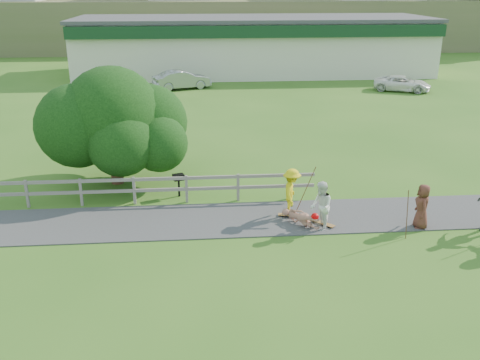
{
  "coord_description": "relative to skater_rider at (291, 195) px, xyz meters",
  "views": [
    {
      "loc": [
        -1.57,
        -16.03,
        8.03
      ],
      "look_at": [
        -0.04,
        2.0,
        1.34
      ],
      "focal_mm": 40.0,
      "sensor_mm": 36.0,
      "label": 1
    }
  ],
  "objects": [
    {
      "name": "ground",
      "position": [
        -1.78,
        -1.55,
        -0.88
      ],
      "size": [
        260.0,
        260.0,
        0.0
      ],
      "primitive_type": "plane",
      "color": "#30621C",
      "rests_on": "ground"
    },
    {
      "name": "path",
      "position": [
        -1.78,
        -0.05,
        -0.86
      ],
      "size": [
        34.0,
        3.0,
        0.04
      ],
      "primitive_type": "cube",
      "color": "#3B3B3D",
      "rests_on": "ground"
    },
    {
      "name": "fence",
      "position": [
        -6.4,
        1.75,
        -0.15
      ],
      "size": [
        15.05,
        0.1,
        1.1
      ],
      "color": "slate",
      "rests_on": "ground"
    },
    {
      "name": "strip_mall",
      "position": [
        2.22,
        33.39,
        1.7
      ],
      "size": [
        32.5,
        10.75,
        5.1
      ],
      "color": "silver",
      "rests_on": "ground"
    },
    {
      "name": "skater_rider",
      "position": [
        0.0,
        0.0,
        0.0
      ],
      "size": [
        0.88,
        1.24,
        1.75
      ],
      "primitive_type": "imported",
      "rotation": [
        0.0,
        0.0,
        1.36
      ],
      "color": "yellow",
      "rests_on": "ground"
    },
    {
      "name": "skater_fallen",
      "position": [
        0.21,
        -0.71,
        -0.59
      ],
      "size": [
        1.49,
        1.23,
        0.57
      ],
      "primitive_type": "imported",
      "rotation": [
        0.0,
        0.0,
        0.63
      ],
      "color": "#A56C5B",
      "rests_on": "ground"
    },
    {
      "name": "spectator_a",
      "position": [
        0.83,
        -1.1,
        -0.01
      ],
      "size": [
        0.7,
        0.88,
        1.74
      ],
      "primitive_type": "imported",
      "rotation": [
        0.0,
        0.0,
        4.76
      ],
      "color": "silver",
      "rests_on": "ground"
    },
    {
      "name": "spectator_c",
      "position": [
        4.34,
        -1.25,
        -0.07
      ],
      "size": [
        0.62,
        0.85,
        1.6
      ],
      "primitive_type": "imported",
      "rotation": [
        0.0,
        0.0,
        4.56
      ],
      "color": "#592C23",
      "rests_on": "ground"
    },
    {
      "name": "car_silver",
      "position": [
        -4.36,
        25.54,
        -0.13
      ],
      "size": [
        4.81,
        2.99,
        1.5
      ],
      "primitive_type": "imported",
      "rotation": [
        0.0,
        0.0,
        1.91
      ],
      "color": "#9A9CA2",
      "rests_on": "ground"
    },
    {
      "name": "car_white",
      "position": [
        12.93,
        23.18,
        -0.27
      ],
      "size": [
        4.78,
        3.6,
        1.21
      ],
      "primitive_type": "imported",
      "rotation": [
        0.0,
        0.0,
        1.15
      ],
      "color": "white",
      "rests_on": "ground"
    },
    {
      "name": "tree",
      "position": [
        -6.75,
        4.17,
        1.03
      ],
      "size": [
        6.49,
        6.49,
        3.82
      ],
      "primitive_type": null,
      "color": "black",
      "rests_on": "ground"
    },
    {
      "name": "bbq",
      "position": [
        -4.09,
        2.41,
        -0.41
      ],
      "size": [
        0.51,
        0.44,
        0.92
      ],
      "primitive_type": null,
      "rotation": [
        0.0,
        0.0,
        0.33
      ],
      "color": "black",
      "rests_on": "ground"
    },
    {
      "name": "longboard_rider",
      "position": [
        0.0,
        0.0,
        -0.83
      ],
      "size": [
        0.94,
        0.37,
        0.1
      ],
      "primitive_type": null,
      "rotation": [
        0.0,
        0.0,
        -0.16
      ],
      "color": "olive",
      "rests_on": "ground"
    },
    {
      "name": "longboard_fallen",
      "position": [
        1.01,
        -0.81,
        -0.83
      ],
      "size": [
        0.76,
        0.8,
        0.1
      ],
      "primitive_type": null,
      "rotation": [
        0.0,
        0.0,
        -0.83
      ],
      "color": "olive",
      "rests_on": "ground"
    },
    {
      "name": "helmet",
      "position": [
        0.81,
        -0.36,
        -0.73
      ],
      "size": [
        0.29,
        0.29,
        0.29
      ],
      "primitive_type": "sphere",
      "color": "#C40509",
      "rests_on": "ground"
    },
    {
      "name": "pole_rider",
      "position": [
        0.6,
        0.4,
        0.08
      ],
      "size": [
        0.03,
        0.03,
        1.91
      ],
      "primitive_type": "cylinder",
      "color": "#563222",
      "rests_on": "ground"
    },
    {
      "name": "pole_spec_left",
      "position": [
        3.49,
        -2.04,
        -0.0
      ],
      "size": [
        0.03,
        0.03,
        1.75
      ],
      "primitive_type": "cylinder",
      "color": "#563222",
      "rests_on": "ground"
    }
  ]
}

